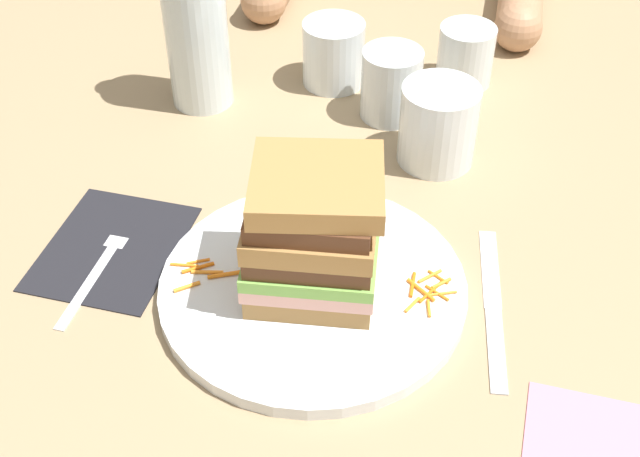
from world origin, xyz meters
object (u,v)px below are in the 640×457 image
Objects in this scene: empty_tumbler_1 at (391,84)px; juice_glass at (438,129)px; knife at (493,310)px; empty_tumbler_0 at (334,53)px; fork at (102,260)px; napkin_dark at (113,247)px; main_plate at (313,288)px; sandwich at (313,233)px; napkin_pink at (589,444)px; empty_tumbler_2 at (465,55)px; water_bottle at (195,15)px.

juice_glass is at bearing -50.20° from empty_tumbler_1.
knife is 0.41m from empty_tumbler_0.
fork is 0.38m from juice_glass.
napkin_dark is 0.77× the size of knife.
main_plate is 0.07m from sandwich.
juice_glass is 0.38m from napkin_pink.
main_plate is at bearing -4.54° from napkin_dark.
empty_tumbler_1 is 0.47m from napkin_pink.
juice_glass is (0.08, 0.23, -0.03)m from sandwich.
sandwich is at bearing 1.91° from fork.
empty_tumbler_2 reaches higher than napkin_dark.
water_bottle reaches higher than napkin_dark.
napkin_dark and knife have the same top height.
sandwich is 0.25m from juice_glass.
empty_tumbler_1 is at bearing 51.93° from napkin_dark.
empty_tumbler_0 reaches higher than napkin_pink.
knife is at bearing -36.74° from water_bottle.
juice_glass is 0.30m from water_bottle.
empty_tumbler_2 is at bearing 84.91° from juice_glass.
main_plate is 1.82× the size of napkin_dark.
empty_tumbler_1 is 0.84× the size of napkin_pink.
empty_tumbler_1 is 0.12m from empty_tumbler_2.
sandwich is at bearing -175.27° from knife.
napkin_pink is (0.30, -0.47, -0.04)m from empty_tumbler_0.
knife is (0.37, 0.02, -0.00)m from fork.
napkin_pink is at bearing -13.22° from fork.
fork is (-0.20, -0.01, -0.00)m from main_plate.
main_plate is 2.85× the size of napkin_pink.
empty_tumbler_0 is at bearing 99.12° from sandwich.
fork is 0.37m from knife.
fork is 2.10× the size of empty_tumbler_0.
water_bottle is 0.61m from napkin_pink.
fork reaches higher than napkin_dark.
main_plate is 3.40× the size of empty_tumbler_1.
water_bottle is 3.45× the size of empty_tumbler_2.
napkin_dark and napkin_pink have the same top height.
napkin_pink is (0.22, -0.42, -0.04)m from empty_tumbler_1.
napkin_dark is 0.37m from knife.
main_plate is 0.27m from napkin_pink.
sandwich is at bearing -104.01° from empty_tumbler_2.
napkin_dark is (-0.20, 0.02, -0.07)m from sandwich.
napkin_pink is at bearing -57.41° from empty_tumbler_0.
knife is 2.04× the size of napkin_pink.
water_bottle is 3.17× the size of empty_tumbler_0.
fork reaches higher than knife.
empty_tumbler_2 is (0.10, 0.40, 0.03)m from main_plate.
water_bottle is at bearing 125.27° from sandwich.
juice_glass is at bearing 110.01° from knife.
empty_tumbler_0 reaches higher than main_plate.
empty_tumbler_1 reaches higher than knife.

